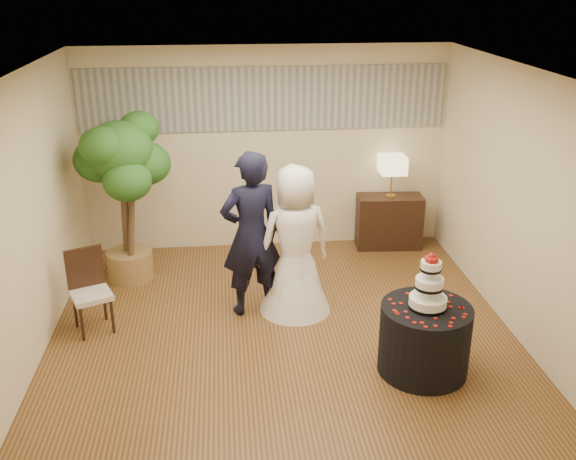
{
  "coord_description": "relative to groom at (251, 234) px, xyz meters",
  "views": [
    {
      "loc": [
        -0.56,
        -6.05,
        3.66
      ],
      "look_at": [
        0.1,
        0.4,
        1.05
      ],
      "focal_mm": 40.0,
      "sensor_mm": 36.0,
      "label": 1
    }
  ],
  "objects": [
    {
      "name": "ceiling",
      "position": [
        0.3,
        -0.54,
        1.84
      ],
      "size": [
        5.0,
        5.0,
        0.0
      ],
      "primitive_type": "cube",
      "color": "white",
      "rests_on": "wall_back"
    },
    {
      "name": "bride",
      "position": [
        0.49,
        -0.01,
        -0.09
      ],
      "size": [
        1.03,
        1.02,
        1.74
      ],
      "primitive_type": "imported",
      "rotation": [
        0.0,
        0.0,
        3.39
      ],
      "color": "white",
      "rests_on": "floor"
    },
    {
      "name": "mural_border",
      "position": [
        0.3,
        1.94,
        1.14
      ],
      "size": [
        4.9,
        0.02,
        0.85
      ],
      "primitive_type": "cube",
      "color": "gray",
      "rests_on": "wall_back"
    },
    {
      "name": "wall_back",
      "position": [
        0.3,
        1.96,
        0.44
      ],
      "size": [
        5.0,
        0.06,
        2.8
      ],
      "primitive_type": "cube",
      "color": "beige",
      "rests_on": "ground"
    },
    {
      "name": "floor",
      "position": [
        0.3,
        -0.54,
        -0.96
      ],
      "size": [
        5.0,
        5.0,
        0.0
      ],
      "primitive_type": "cube",
      "color": "brown",
      "rests_on": "ground"
    },
    {
      "name": "cake_table",
      "position": [
        1.61,
        -1.38,
        -0.61
      ],
      "size": [
        1.1,
        1.1,
        0.7
      ],
      "primitive_type": "cylinder",
      "rotation": [
        0.0,
        0.0,
        -0.3
      ],
      "color": "black",
      "rests_on": "floor"
    },
    {
      "name": "wall_left",
      "position": [
        -2.2,
        -0.54,
        0.44
      ],
      "size": [
        0.06,
        5.0,
        2.8
      ],
      "primitive_type": "cube",
      "color": "beige",
      "rests_on": "ground"
    },
    {
      "name": "console",
      "position": [
        2.03,
        1.69,
        -0.58
      ],
      "size": [
        0.93,
        0.46,
        0.76
      ],
      "primitive_type": "cube",
      "rotation": [
        0.0,
        0.0,
        -0.06
      ],
      "color": "black",
      "rests_on": "floor"
    },
    {
      "name": "table_lamp",
      "position": [
        2.03,
        1.69,
        0.09
      ],
      "size": [
        0.35,
        0.35,
        0.58
      ],
      "primitive_type": null,
      "color": "beige",
      "rests_on": "console"
    },
    {
      "name": "wall_right",
      "position": [
        2.8,
        -0.54,
        0.44
      ],
      "size": [
        0.06,
        5.0,
        2.8
      ],
      "primitive_type": "cube",
      "color": "beige",
      "rests_on": "ground"
    },
    {
      "name": "wedding_cake",
      "position": [
        1.61,
        -1.38,
        0.03
      ],
      "size": [
        0.37,
        0.37,
        0.57
      ],
      "primitive_type": null,
      "color": "white",
      "rests_on": "cake_table"
    },
    {
      "name": "ficus_tree",
      "position": [
        -1.51,
        1.01,
        0.12
      ],
      "size": [
        1.44,
        1.44,
        2.16
      ],
      "primitive_type": null,
      "rotation": [
        0.0,
        0.0,
        -2.22
      ],
      "color": "#295E1D",
      "rests_on": "floor"
    },
    {
      "name": "groom",
      "position": [
        0.0,
        0.0,
        0.0
      ],
      "size": [
        0.8,
        0.64,
        1.91
      ],
      "primitive_type": "imported",
      "rotation": [
        0.0,
        0.0,
        3.43
      ],
      "color": "black",
      "rests_on": "floor"
    },
    {
      "name": "wall_front",
      "position": [
        0.3,
        -3.04,
        0.44
      ],
      "size": [
        5.0,
        0.06,
        2.8
      ],
      "primitive_type": "cube",
      "color": "beige",
      "rests_on": "ground"
    },
    {
      "name": "side_chair",
      "position": [
        -1.75,
        -0.26,
        -0.5
      ],
      "size": [
        0.56,
        0.57,
        0.92
      ],
      "primitive_type": null,
      "rotation": [
        0.0,
        0.0,
        0.41
      ],
      "color": "black",
      "rests_on": "floor"
    }
  ]
}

